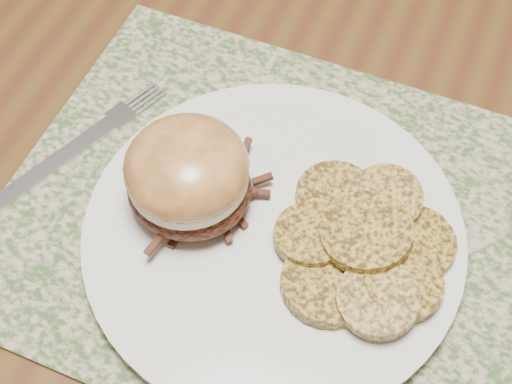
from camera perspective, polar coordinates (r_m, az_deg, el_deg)
ground at (r=1.32m, az=-8.66°, el=-11.16°), size 3.50×3.50×0.00m
dining_table at (r=0.75m, az=-15.21°, el=8.27°), size 1.50×0.90×0.75m
placemat at (r=0.53m, az=3.70°, el=-2.96°), size 0.45×0.33×0.00m
dinner_plate at (r=0.52m, az=1.41°, el=-3.40°), size 0.26×0.26×0.02m
pork_sandwich at (r=0.50m, az=-5.48°, el=1.31°), size 0.09×0.09×0.07m
roasted_potatoes at (r=0.50m, az=8.67°, el=-4.26°), size 0.15×0.16×0.03m
fork at (r=0.59m, az=-14.03°, el=3.57°), size 0.08×0.17×0.00m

